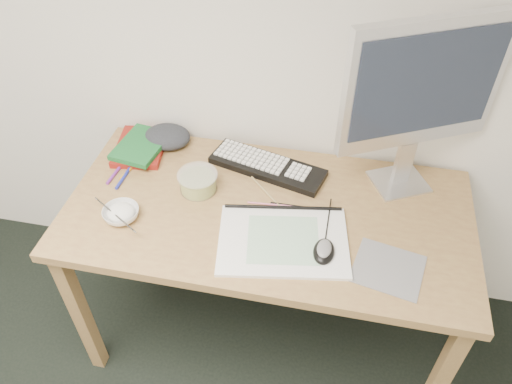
# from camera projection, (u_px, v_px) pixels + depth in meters

# --- Properties ---
(desk) EXTENTS (1.40, 0.70, 0.75)m
(desk) POSITION_uv_depth(u_px,v_px,m) (267.00, 226.00, 1.78)
(desk) COLOR #A5864C
(desk) RESTS_ON ground
(mousepad) EXTENTS (0.24, 0.23, 0.00)m
(mousepad) POSITION_uv_depth(u_px,v_px,m) (388.00, 269.00, 1.53)
(mousepad) COLOR gray
(mousepad) RESTS_ON desk
(sketchpad) EXTENTS (0.46, 0.36, 0.01)m
(sketchpad) POSITION_uv_depth(u_px,v_px,m) (283.00, 241.00, 1.61)
(sketchpad) COLOR white
(sketchpad) RESTS_ON desk
(keyboard) EXTENTS (0.46, 0.25, 0.03)m
(keyboard) POSITION_uv_depth(u_px,v_px,m) (267.00, 167.00, 1.87)
(keyboard) COLOR black
(keyboard) RESTS_ON desk
(monitor) EXTENTS (0.50, 0.28, 0.63)m
(monitor) POSITION_uv_depth(u_px,v_px,m) (423.00, 89.00, 1.55)
(monitor) COLOR silver
(monitor) RESTS_ON desk
(mouse) EXTENTS (0.07, 0.11, 0.04)m
(mouse) POSITION_uv_depth(u_px,v_px,m) (324.00, 249.00, 1.55)
(mouse) COLOR black
(mouse) RESTS_ON sketchpad
(rice_bowl) EXTENTS (0.13, 0.13, 0.04)m
(rice_bowl) POSITION_uv_depth(u_px,v_px,m) (121.00, 214.00, 1.68)
(rice_bowl) COLOR silver
(rice_bowl) RESTS_ON desk
(chopsticks) EXTENTS (0.20, 0.13, 0.02)m
(chopsticks) POSITION_uv_depth(u_px,v_px,m) (115.00, 215.00, 1.65)
(chopsticks) COLOR silver
(chopsticks) RESTS_ON rice_bowl
(fruit_tub) EXTENTS (0.15, 0.15, 0.07)m
(fruit_tub) POSITION_uv_depth(u_px,v_px,m) (198.00, 182.00, 1.77)
(fruit_tub) COLOR gold
(fruit_tub) RESTS_ON desk
(book_red) EXTENTS (0.22, 0.27, 0.02)m
(book_red) POSITION_uv_depth(u_px,v_px,m) (141.00, 147.00, 1.96)
(book_red) COLOR maroon
(book_red) RESTS_ON desk
(book_green) EXTENTS (0.19, 0.24, 0.02)m
(book_green) POSITION_uv_depth(u_px,v_px,m) (141.00, 145.00, 1.93)
(book_green) COLOR #18602A
(book_green) RESTS_ON book_red
(cloth_lump) EXTENTS (0.18, 0.16, 0.06)m
(cloth_lump) POSITION_uv_depth(u_px,v_px,m) (167.00, 137.00, 1.97)
(cloth_lump) COLOR #272B2F
(cloth_lump) RESTS_ON desk
(pencil_pink) EXTENTS (0.16, 0.02, 0.01)m
(pencil_pink) POSITION_uv_depth(u_px,v_px,m) (271.00, 204.00, 1.73)
(pencil_pink) COLOR pink
(pencil_pink) RESTS_ON desk
(pencil_tan) EXTENTS (0.14, 0.14, 0.01)m
(pencil_tan) POSITION_uv_depth(u_px,v_px,m) (266.00, 192.00, 1.78)
(pencil_tan) COLOR tan
(pencil_tan) RESTS_ON desk
(pencil_black) EXTENTS (0.19, 0.01, 0.01)m
(pencil_black) POSITION_uv_depth(u_px,v_px,m) (298.00, 207.00, 1.73)
(pencil_black) COLOR black
(pencil_black) RESTS_ON desk
(marker_blue) EXTENTS (0.02, 0.13, 0.01)m
(marker_blue) POSITION_uv_depth(u_px,v_px,m) (124.00, 177.00, 1.83)
(marker_blue) COLOR #1E28A6
(marker_blue) RESTS_ON desk
(marker_orange) EXTENTS (0.03, 0.12, 0.01)m
(marker_orange) POSITION_uv_depth(u_px,v_px,m) (129.00, 170.00, 1.87)
(marker_orange) COLOR orange
(marker_orange) RESTS_ON desk
(marker_purple) EXTENTS (0.02, 0.13, 0.01)m
(marker_purple) POSITION_uv_depth(u_px,v_px,m) (116.00, 173.00, 1.85)
(marker_purple) COLOR #732895
(marker_purple) RESTS_ON desk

